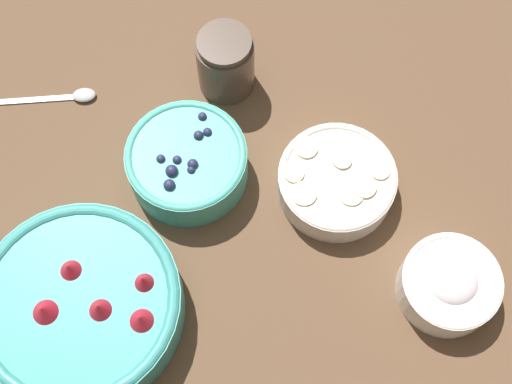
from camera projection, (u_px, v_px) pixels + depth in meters
The scene contains 7 objects.
ground_plane at pixel (258, 197), 0.93m from camera, with size 4.00×4.00×0.00m, color brown.
bowl_strawberries at pixel (81, 305), 0.83m from camera, with size 0.24×0.24×0.08m.
bowl_blueberries at pixel (187, 162), 0.91m from camera, with size 0.15×0.15×0.07m.
bowl_bananas at pixel (337, 181), 0.91m from camera, with size 0.15×0.15×0.05m.
bowl_cream at pixel (449, 284), 0.85m from camera, with size 0.12×0.12×0.06m.
jar_chocolate at pixel (226, 64), 0.95m from camera, with size 0.08×0.08×0.10m.
spoon at pixel (65, 97), 0.98m from camera, with size 0.14×0.04×0.01m.
Camera 1 is at (0.10, 0.34, 0.86)m, focal length 50.00 mm.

